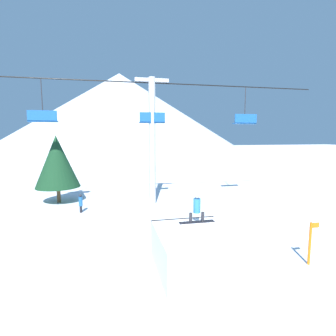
{
  "coord_description": "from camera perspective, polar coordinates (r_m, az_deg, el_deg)",
  "views": [
    {
      "loc": [
        -2.87,
        -8.75,
        5.07
      ],
      "look_at": [
        0.09,
        4.73,
        3.32
      ],
      "focal_mm": 28.0,
      "sensor_mm": 36.0,
      "label": 1
    }
  ],
  "objects": [
    {
      "name": "distant_skier",
      "position": [
        18.18,
        -18.48,
        -7.16
      ],
      "size": [
        0.24,
        0.24,
        1.23
      ],
      "color": "black",
      "rests_on": "ground_plane"
    },
    {
      "name": "trail_marker",
      "position": [
        11.97,
        28.55,
        -14.01
      ],
      "size": [
        0.41,
        0.1,
        1.71
      ],
      "color": "orange",
      "rests_on": "ground_plane"
    },
    {
      "name": "pine_tree_near",
      "position": [
        21.04,
        -23.03,
        1.33
      ],
      "size": [
        3.19,
        3.19,
        5.05
      ],
      "color": "#4C3823",
      "rests_on": "ground_plane"
    },
    {
      "name": "mountain_ridge",
      "position": [
        76.88,
        -10.41,
        11.56
      ],
      "size": [
        70.73,
        70.73,
        22.02
      ],
      "color": "silver",
      "rests_on": "ground_plane"
    },
    {
      "name": "ground_plane",
      "position": [
        10.51,
        5.43,
        -21.62
      ],
      "size": [
        220.0,
        220.0,
        0.0
      ],
      "primitive_type": "plane",
      "color": "white"
    },
    {
      "name": "chairlift",
      "position": [
        18.97,
        -3.46,
        7.83
      ],
      "size": [
        25.48,
        0.48,
        9.08
      ],
      "color": "#B2B2B7",
      "rests_on": "ground_plane"
    },
    {
      "name": "snowboarder",
      "position": [
        10.82,
        6.3,
        -8.82
      ],
      "size": [
        1.47,
        0.29,
        1.2
      ],
      "color": "black",
      "rests_on": "snow_ramp"
    },
    {
      "name": "snow_ramp",
      "position": [
        10.29,
        5.78,
        -17.56
      ],
      "size": [
        2.77,
        3.23,
        1.52
      ],
      "color": "white",
      "rests_on": "ground_plane"
    }
  ]
}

